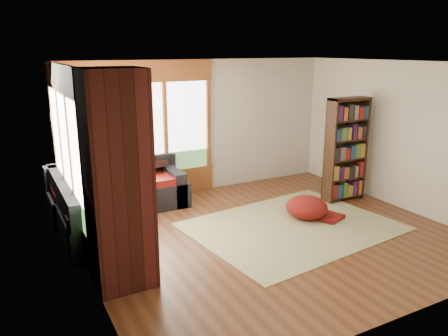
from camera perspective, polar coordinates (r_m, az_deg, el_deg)
name	(u,v)px	position (r m, az deg, el deg)	size (l,w,h in m)	color
floor	(270,234)	(6.94, 5.98, -8.52)	(5.50, 5.50, 0.00)	#4F2A16
ceiling	(275,63)	(6.35, 6.64, 13.48)	(5.50, 5.50, 0.00)	white
wall_back	(201,127)	(8.66, -3.04, 5.39)	(5.50, 0.04, 2.60)	silver
wall_front	(413,204)	(4.75, 23.44, -4.35)	(5.50, 0.04, 2.60)	silver
wall_left	(81,178)	(5.51, -18.15, -1.20)	(0.04, 5.00, 2.60)	silver
wall_right	(401,136)	(8.35, 22.17, 3.90)	(0.04, 5.00, 2.60)	silver
windows_back	(142,130)	(8.20, -10.60, 4.93)	(2.82, 0.10, 1.90)	#955326
windows_left	(67,153)	(6.65, -19.79, 1.88)	(0.10, 2.62, 1.90)	#955326
roller_blind	(58,117)	(7.40, -20.82, 6.22)	(0.03, 0.72, 0.90)	gray
brick_chimney	(118,181)	(5.25, -13.71, -1.69)	(0.70, 0.70, 2.60)	#471914
sectional_sofa	(116,203)	(7.55, -13.89, -4.40)	(2.20, 2.20, 0.80)	black
area_rug	(292,226)	(7.23, 8.90, -7.54)	(3.16, 2.42, 0.01)	beige
bookshelf	(346,150)	(8.45, 15.65, 2.30)	(0.83, 0.28, 1.94)	#3B2213
pouf	(307,207)	(7.57, 10.77, -4.98)	(0.70, 0.70, 0.38)	maroon
dog_tan	(128,172)	(7.43, -12.44, -0.48)	(1.13, 1.04, 0.55)	olive
dog_brindle	(121,187)	(6.89, -13.33, -2.43)	(0.62, 0.82, 0.41)	black
throw_pillows	(114,174)	(7.56, -14.12, -0.74)	(1.98, 1.68, 0.45)	black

